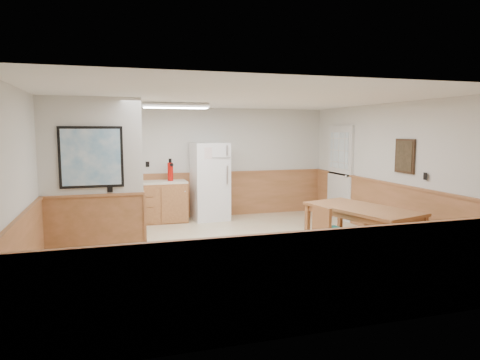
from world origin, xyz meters
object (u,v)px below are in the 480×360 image
object	(u,v)px
refrigerator	(210,181)
soap_bottle	(105,177)
fire_extinguisher	(170,171)
dining_chair	(327,229)
dining_bench	(397,228)
dining_table	(362,213)

from	to	relation	value
refrigerator	soap_bottle	size ratio (longest dim) A/B	7.29
refrigerator	fire_extinguisher	bearing A→B (deg)	172.57
refrigerator	dining_chair	size ratio (longest dim) A/B	2.03
fire_extinguisher	dining_bench	bearing A→B (deg)	-19.47
refrigerator	dining_bench	distance (m)	4.11
dining_bench	dining_table	bearing A→B (deg)	-174.65
fire_extinguisher	soap_bottle	size ratio (longest dim) A/B	2.05
dining_table	dining_bench	size ratio (longest dim) A/B	1.34
refrigerator	soap_bottle	world-z (taller)	refrigerator
dining_table	dining_chair	xyz separation A→B (m)	(-0.75, -0.21, -0.16)
dining_table	soap_bottle	world-z (taller)	soap_bottle
dining_chair	fire_extinguisher	size ratio (longest dim) A/B	1.75
dining_chair	soap_bottle	xyz separation A→B (m)	(-3.28, 3.55, 0.52)
fire_extinguisher	soap_bottle	bearing A→B (deg)	-156.16
dining_bench	soap_bottle	bearing A→B (deg)	144.62
dining_table	fire_extinguisher	size ratio (longest dim) A/B	4.20
soap_bottle	refrigerator	bearing A→B (deg)	-1.72
soap_bottle	dining_chair	bearing A→B (deg)	-47.28
dining_table	dining_chair	size ratio (longest dim) A/B	2.40
dining_table	dining_bench	bearing A→B (deg)	-9.62
refrigerator	soap_bottle	distance (m)	2.23
dining_table	soap_bottle	distance (m)	5.24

